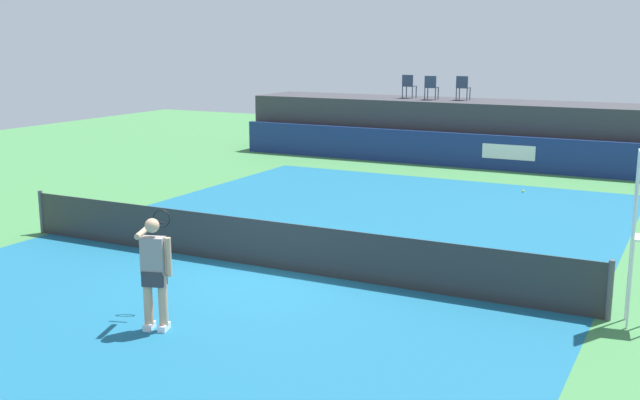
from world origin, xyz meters
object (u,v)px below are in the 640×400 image
object	(u,v)px
spectator_chair_far_left	(409,85)
spectator_chair_left	(431,86)
tennis_player	(155,270)
tennis_ball	(523,191)
net_post_near	(41,212)
spectator_chair_center	(463,87)
net_post_far	(610,291)

from	to	relation	value
spectator_chair_far_left	spectator_chair_left	bearing A→B (deg)	-21.72
tennis_player	tennis_ball	size ratio (longest dim) A/B	26.03
tennis_player	net_post_near	bearing A→B (deg)	150.14
spectator_chair_left	net_post_near	size ratio (longest dim) A/B	0.89
spectator_chair_far_left	tennis_ball	size ratio (longest dim) A/B	13.06
tennis_player	tennis_ball	xyz separation A→B (m)	(2.64, 13.51, -0.92)
spectator_chair_far_left	tennis_player	xyz separation A→B (m)	(3.05, -18.97, -1.73)
spectator_chair_left	tennis_ball	bearing A→B (deg)	-47.33
net_post_near	spectator_chair_center	bearing A→B (deg)	70.86
spectator_chair_far_left	net_post_near	distance (m)	15.88
spectator_chair_center	net_post_near	world-z (taller)	spectator_chair_center
spectator_chair_far_left	net_post_far	bearing A→B (deg)	-59.08
net_post_far	tennis_ball	distance (m)	10.56
net_post_near	spectator_chair_left	bearing A→B (deg)	74.28
spectator_chair_left	tennis_ball	world-z (taller)	spectator_chair_left
spectator_chair_far_left	net_post_far	distance (m)	18.09
spectator_chair_left	spectator_chair_center	size ratio (longest dim) A/B	1.00
net_post_far	tennis_player	bearing A→B (deg)	-149.95
spectator_chair_far_left	spectator_chair_left	xyz separation A→B (m)	(1.04, -0.42, 0.00)
spectator_chair_left	tennis_player	world-z (taller)	spectator_chair_left
spectator_chair_far_left	spectator_chair_center	world-z (taller)	same
spectator_chair_center	tennis_ball	xyz separation A→B (m)	(3.54, -5.39, -2.66)
tennis_ball	tennis_player	bearing A→B (deg)	-101.07
spectator_chair_far_left	net_post_near	size ratio (longest dim) A/B	0.89
spectator_chair_far_left	tennis_ball	xyz separation A→B (m)	(5.69, -5.46, -2.66)
net_post_near	tennis_player	xyz separation A→B (m)	(6.22, -3.57, 0.46)
tennis_ball	spectator_chair_far_left	bearing A→B (deg)	136.19
spectator_chair_center	net_post_near	bearing A→B (deg)	-109.14
net_post_near	tennis_player	world-z (taller)	tennis_player
net_post_far	tennis_ball	xyz separation A→B (m)	(-3.53, 9.94, -0.46)
net_post_near	tennis_ball	bearing A→B (deg)	48.27
spectator_chair_far_left	net_post_far	size ratio (longest dim) A/B	0.89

